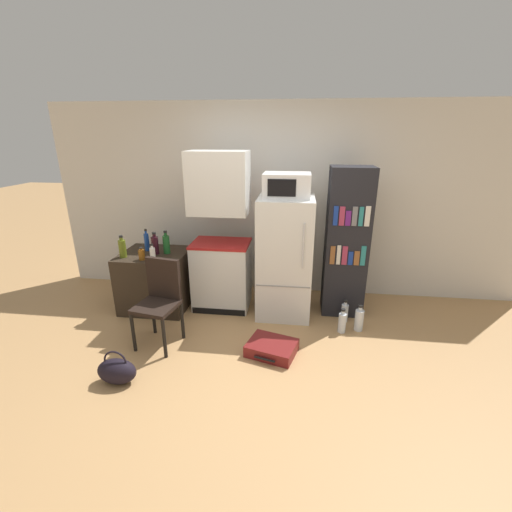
# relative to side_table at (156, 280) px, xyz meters

# --- Properties ---
(ground_plane) EXTENTS (24.00, 24.00, 0.00)m
(ground_plane) POSITION_rel_side_table_xyz_m (1.42, -1.24, -0.37)
(ground_plane) COLOR tan
(wall_back) EXTENTS (6.40, 0.10, 2.54)m
(wall_back) POSITION_rel_side_table_xyz_m (1.62, 0.76, 0.90)
(wall_back) COLOR silver
(wall_back) RESTS_ON ground_plane
(side_table) EXTENTS (0.81, 0.72, 0.73)m
(side_table) POSITION_rel_side_table_xyz_m (0.00, 0.00, 0.00)
(side_table) COLOR #2D2319
(side_table) RESTS_ON ground_plane
(kitchen_hutch) EXTENTS (0.71, 0.52, 1.96)m
(kitchen_hutch) POSITION_rel_side_table_xyz_m (0.84, 0.11, 0.55)
(kitchen_hutch) COLOR silver
(kitchen_hutch) RESTS_ON ground_plane
(refrigerator) EXTENTS (0.65, 0.67, 1.46)m
(refrigerator) POSITION_rel_side_table_xyz_m (1.64, 0.04, 0.36)
(refrigerator) COLOR silver
(refrigerator) RESTS_ON ground_plane
(microwave) EXTENTS (0.53, 0.40, 0.27)m
(microwave) POSITION_rel_side_table_xyz_m (1.64, 0.04, 1.23)
(microwave) COLOR silver
(microwave) RESTS_ON refrigerator
(bookshelf) EXTENTS (0.49, 0.40, 1.80)m
(bookshelf) POSITION_rel_side_table_xyz_m (2.37, 0.17, 0.54)
(bookshelf) COLOR black
(bookshelf) RESTS_ON ground_plane
(bottle_milk_white) EXTENTS (0.06, 0.06, 0.22)m
(bottle_milk_white) POSITION_rel_side_table_xyz_m (0.13, -0.30, 0.46)
(bottle_milk_white) COLOR white
(bottle_milk_white) RESTS_ON side_table
(bottle_amber_beer) EXTENTS (0.07, 0.07, 0.16)m
(bottle_amber_beer) POSITION_rel_side_table_xyz_m (-0.04, -0.24, 0.43)
(bottle_amber_beer) COLOR brown
(bottle_amber_beer) RESTS_ON side_table
(bottle_green_tall) EXTENTS (0.08, 0.08, 0.29)m
(bottle_green_tall) POSITION_rel_side_table_xyz_m (0.17, 0.02, 0.49)
(bottle_green_tall) COLOR #1E6028
(bottle_green_tall) RESTS_ON side_table
(bottle_blue_soda) EXTENTS (0.06, 0.06, 0.28)m
(bottle_blue_soda) POSITION_rel_side_table_xyz_m (-0.11, 0.09, 0.48)
(bottle_blue_soda) COLOR #1E47A3
(bottle_blue_soda) RESTS_ON side_table
(bottle_wine_dark) EXTENTS (0.09, 0.09, 0.28)m
(bottle_wine_dark) POSITION_rel_side_table_xyz_m (0.04, -0.02, 0.48)
(bottle_wine_dark) COLOR black
(bottle_wine_dark) RESTS_ON side_table
(bottle_olive_oil) EXTENTS (0.09, 0.09, 0.27)m
(bottle_olive_oil) POSITION_rel_side_table_xyz_m (-0.30, -0.19, 0.48)
(bottle_olive_oil) COLOR #566619
(bottle_olive_oil) RESTS_ON side_table
(chair) EXTENTS (0.47, 0.47, 0.92)m
(chair) POSITION_rel_side_table_xyz_m (0.38, -0.76, 0.18)
(chair) COLOR black
(chair) RESTS_ON ground_plane
(suitcase_large_flat) EXTENTS (0.56, 0.49, 0.12)m
(suitcase_large_flat) POSITION_rel_side_table_xyz_m (1.57, -0.86, -0.30)
(suitcase_large_flat) COLOR maroon
(suitcase_large_flat) RESTS_ON ground_plane
(handbag) EXTENTS (0.36, 0.20, 0.33)m
(handbag) POSITION_rel_side_table_xyz_m (0.21, -1.47, -0.24)
(handbag) COLOR black
(handbag) RESTS_ON ground_plane
(water_bottle_front) EXTENTS (0.09, 0.09, 0.29)m
(water_bottle_front) POSITION_rel_side_table_xyz_m (2.33, -0.36, -0.24)
(water_bottle_front) COLOR silver
(water_bottle_front) RESTS_ON ground_plane
(water_bottle_middle) EXTENTS (0.10, 0.10, 0.32)m
(water_bottle_middle) POSITION_rel_side_table_xyz_m (2.52, -0.29, -0.23)
(water_bottle_middle) COLOR silver
(water_bottle_middle) RESTS_ON ground_plane
(water_bottle_back) EXTENTS (0.08, 0.08, 0.28)m
(water_bottle_back) POSITION_rel_side_table_xyz_m (2.38, -0.12, -0.25)
(water_bottle_back) COLOR silver
(water_bottle_back) RESTS_ON ground_plane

